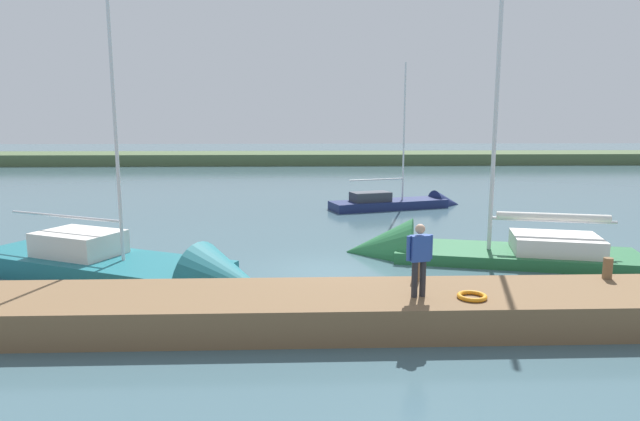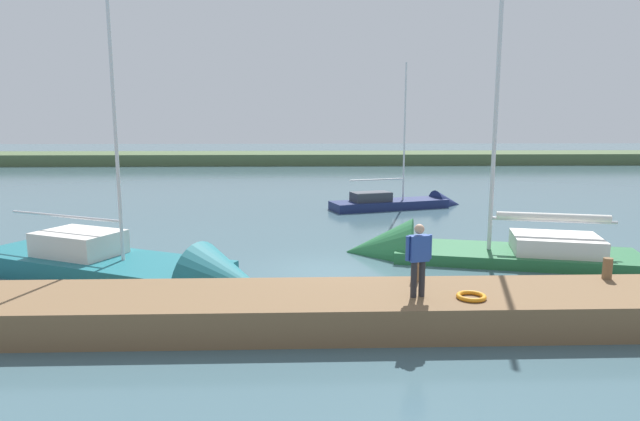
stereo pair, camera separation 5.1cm
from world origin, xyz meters
The scene contains 10 objects.
ground_plane centered at (0.00, 0.00, 0.00)m, with size 200.00×200.00×0.00m, color #42606B.
far_shoreline centered at (0.00, -44.97, 0.00)m, with size 180.00×8.00×2.40m, color #4C603D.
dock_pier centered at (0.00, 4.41, 0.40)m, with size 19.28×2.53×0.80m, color brown.
mooring_post_near centered at (-6.75, 3.53, 1.06)m, with size 0.23×0.23×0.53m, color brown.
mooring_post_far centered at (-1.93, 3.53, 1.09)m, with size 0.19×0.19×0.58m, color brown.
life_ring_buoy centered at (-2.90, 4.92, 0.85)m, with size 0.66×0.66×0.10m, color orange.
sailboat_far_right centered at (-4.83, -12.77, 0.08)m, with size 7.80×3.89×8.61m.
sailboat_mid_channel centered at (-4.39, -1.71, 0.13)m, with size 10.12×4.95×11.51m.
sailboat_outer_mooring centered at (5.40, 0.98, 0.22)m, with size 10.20×6.58×10.91m.
person_on_dock centered at (-1.73, 4.74, 1.75)m, with size 0.62×0.33×1.66m.
Camera 1 is at (0.88, 16.21, 4.67)m, focal length 30.13 mm.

